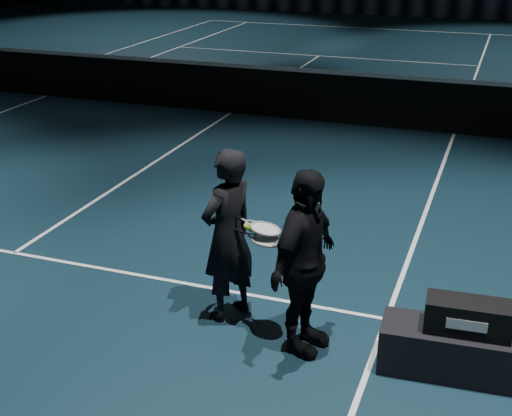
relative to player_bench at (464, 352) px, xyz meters
The scene contains 13 objects.
floor 8.53m from the player_bench, 124.51° to the left, with size 36.00×36.00×0.00m, color black.
court_lines 8.53m from the player_bench, 124.51° to the left, with size 10.98×23.78×0.01m, color white, non-canonical shape.
net_mesh 8.53m from the player_bench, 124.51° to the left, with size 12.80×0.02×0.86m, color black.
net_tape 8.55m from the player_bench, 124.51° to the left, with size 12.80×0.03×0.07m, color white.
sponsor_backdrop 23.04m from the player_bench, 102.10° to the left, with size 22.00×0.15×0.90m, color black.
player_bench is the anchor object (origin of this frame).
racket_bag 0.33m from the player_bench, ahead, with size 0.66×0.28×0.26m, color black.
bag_signature 0.36m from the player_bench, 90.00° to the right, with size 0.31×0.00×0.09m, color white.
player_a 2.21m from the player_bench, behind, with size 0.59×0.39×1.62m, color black.
player_b 1.46m from the player_bench, behind, with size 0.95×0.39×1.62m, color black.
racket_lower 1.83m from the player_bench, behind, with size 0.68×0.22×0.03m, color black, non-canonical shape.
racket_upper 1.90m from the player_bench, behind, with size 0.68×0.22×0.03m, color black, non-canonical shape.
tennis_balls 2.04m from the player_bench, behind, with size 0.12×0.10×0.12m, color #B1D62D, non-canonical shape.
Camera 1 is at (4.91, -12.15, 3.43)m, focal length 50.00 mm.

